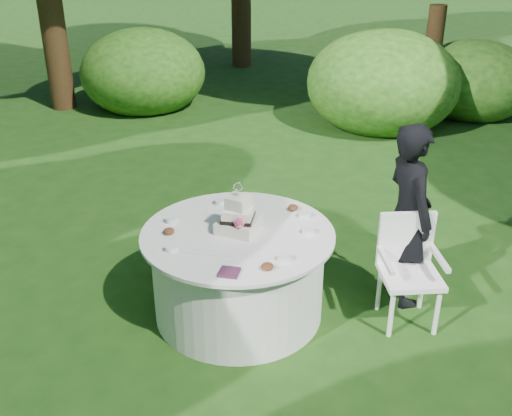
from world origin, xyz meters
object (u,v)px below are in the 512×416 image
at_px(table, 238,273).
at_px(cake, 238,218).
at_px(napkins, 229,272).
at_px(guest, 408,215).
at_px(chair, 408,262).

height_order(table, cake, cake).
bearing_deg(table, cake, 89.82).
bearing_deg(napkins, guest, 42.35).
xyz_separation_m(cake, chair, (1.36, 0.21, -0.36)).
relative_size(guest, chair, 1.76).
relative_size(napkins, guest, 0.09).
xyz_separation_m(table, chair, (1.36, 0.24, 0.13)).
xyz_separation_m(guest, chair, (0.03, -0.28, -0.28)).
distance_m(guest, cake, 1.43).
bearing_deg(guest, napkins, 105.47).
bearing_deg(cake, napkins, -82.34).
distance_m(napkins, guest, 1.69).
height_order(napkins, chair, chair).
distance_m(napkins, table, 0.73).
bearing_deg(table, guest, 21.51).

